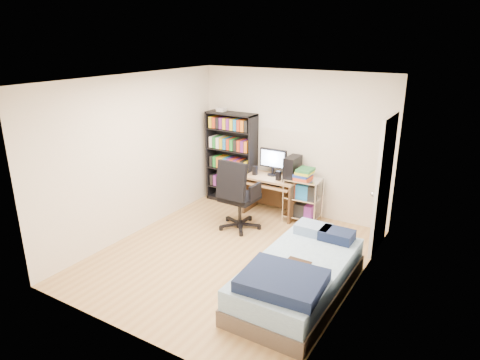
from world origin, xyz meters
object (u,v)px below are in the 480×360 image
Objects in this scene: computer_desk at (278,181)px; office_chair at (238,207)px; bed at (298,277)px; media_shelf at (231,157)px.

computer_desk is 0.98× the size of office_chair.
office_chair is at bearing -108.57° from computer_desk.
bed is at bearing -57.94° from computer_desk.
computer_desk is at bearing 72.57° from office_chair.
computer_desk reaches higher than bed.
office_chair is (0.75, -0.99, -0.50)m from media_shelf.
media_shelf is 3.34m from bed.
office_chair reaches higher than computer_desk.
office_chair is 0.58× the size of bed.
media_shelf reaches higher than bed.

